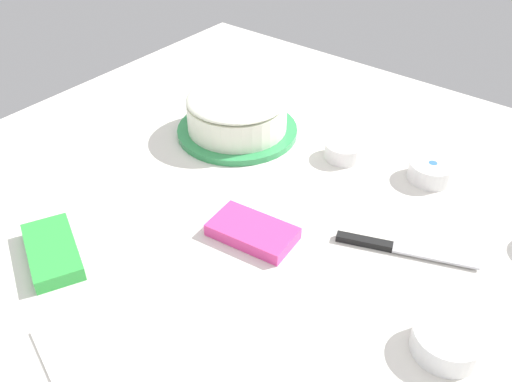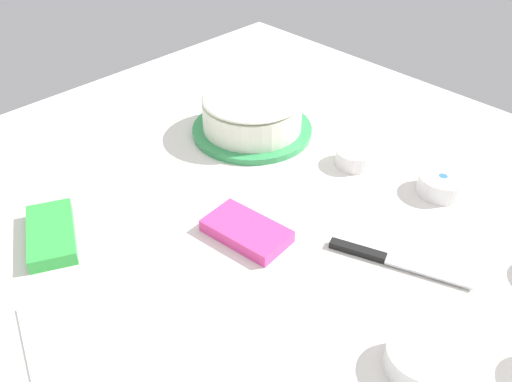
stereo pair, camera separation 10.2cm
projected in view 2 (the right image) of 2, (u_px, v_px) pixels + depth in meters
The scene contains 9 objects.
ground_plane at pixel (259, 259), 0.93m from camera, with size 1.54×1.54×0.00m, color silver.
frosted_cake at pixel (252, 114), 1.23m from camera, with size 0.27×0.27×0.10m.
spreading_knife at pixel (386, 259), 0.93m from camera, with size 0.23×0.10×0.01m.
sprinkle_bowl_blue at pixel (442, 183), 1.07m from camera, with size 0.09×0.09×0.04m.
sprinkle_bowl_pink at pixel (422, 359), 0.75m from camera, with size 0.10×0.10×0.04m.
sprinkle_bowl_rainbow at pixel (355, 156), 1.15m from camera, with size 0.08×0.08×0.03m.
candy_box_lower at pixel (51, 234), 0.96m from camera, with size 0.15×0.08×0.03m, color green.
candy_box_upper at pixel (246, 231), 0.97m from camera, with size 0.15×0.08×0.02m, color #E53D8E.
paper_napkin at pixel (78, 327), 0.82m from camera, with size 0.15×0.15×0.01m, color white.
Camera 2 is at (0.48, -0.48, 0.65)m, focal length 39.51 mm.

